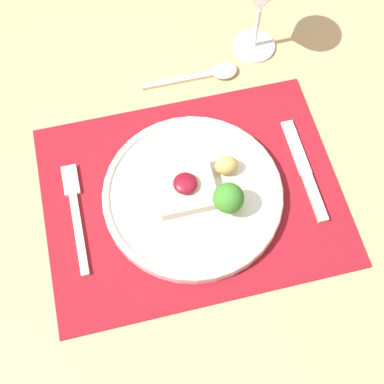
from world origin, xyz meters
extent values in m
plane|color=#4C4742|center=(0.00, 0.00, 0.00)|extent=(8.00, 8.00, 0.00)
cube|color=tan|center=(0.00, 0.00, 0.76)|extent=(1.50, 1.30, 0.03)
cylinder|color=tan|center=(0.68, 0.58, 0.37)|extent=(0.06, 0.06, 0.75)
cube|color=maroon|center=(0.00, 0.00, 0.78)|extent=(0.46, 0.35, 0.00)
cylinder|color=silver|center=(0.00, -0.01, 0.79)|extent=(0.28, 0.28, 0.02)
torus|color=silver|center=(0.00, -0.01, 0.80)|extent=(0.28, 0.28, 0.01)
cube|color=beige|center=(-0.01, 0.00, 0.81)|extent=(0.09, 0.08, 0.02)
ellipsoid|color=maroon|center=(-0.01, 0.00, 0.82)|extent=(0.04, 0.04, 0.01)
cylinder|color=#84B256|center=(0.04, -0.04, 0.81)|extent=(0.01, 0.01, 0.02)
sphere|color=#387A28|center=(0.04, -0.04, 0.83)|extent=(0.05, 0.05, 0.05)
ellipsoid|color=tan|center=(0.06, 0.02, 0.81)|extent=(0.04, 0.03, 0.03)
cube|color=beige|center=(-0.18, -0.03, 0.78)|extent=(0.01, 0.13, 0.01)
cube|color=beige|center=(-0.18, 0.07, 0.78)|extent=(0.02, 0.05, 0.01)
cube|color=beige|center=(0.18, -0.05, 0.78)|extent=(0.02, 0.08, 0.01)
cube|color=beige|center=(0.18, 0.04, 0.78)|extent=(0.02, 0.10, 0.00)
cube|color=beige|center=(0.03, 0.22, 0.78)|extent=(0.13, 0.01, 0.01)
ellipsoid|color=beige|center=(0.11, 0.22, 0.78)|extent=(0.05, 0.04, 0.01)
cylinder|color=white|center=(0.18, 0.26, 0.78)|extent=(0.07, 0.07, 0.01)
cylinder|color=white|center=(0.18, 0.26, 0.83)|extent=(0.01, 0.01, 0.08)
camera|label=1|loc=(-0.08, -0.35, 1.53)|focal=50.00mm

